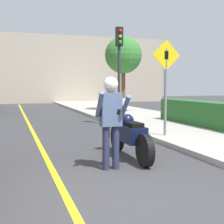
% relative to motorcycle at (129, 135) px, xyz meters
% --- Properties ---
extents(ground_plane, '(80.00, 80.00, 0.00)m').
position_rel_motorcycle_xyz_m(ground_plane, '(-1.19, -2.24, -0.52)').
color(ground_plane, '#38383A').
extents(sidewalk_curb, '(4.40, 44.00, 0.14)m').
position_rel_motorcycle_xyz_m(sidewalk_curb, '(3.61, 1.76, -0.45)').
color(sidewalk_curb, '#ADA89E').
rests_on(sidewalk_curb, ground).
extents(road_center_line, '(0.12, 36.00, 0.01)m').
position_rel_motorcycle_xyz_m(road_center_line, '(-1.79, 3.76, -0.51)').
color(road_center_line, yellow).
rests_on(road_center_line, ground).
extents(building_backdrop, '(28.00, 1.20, 6.42)m').
position_rel_motorcycle_xyz_m(building_backdrop, '(-1.19, 23.76, 2.69)').
color(building_backdrop, '#B2A38E').
rests_on(building_backdrop, ground).
extents(motorcycle, '(0.62, 2.36, 1.32)m').
position_rel_motorcycle_xyz_m(motorcycle, '(0.00, 0.00, 0.00)').
color(motorcycle, black).
rests_on(motorcycle, ground).
extents(person_biker, '(0.59, 0.49, 1.80)m').
position_rel_motorcycle_xyz_m(person_biker, '(-0.70, -0.81, 0.59)').
color(person_biker, '#282D4C').
rests_on(person_biker, ground).
extents(crossing_sign, '(0.91, 0.08, 2.84)m').
position_rel_motorcycle_xyz_m(crossing_sign, '(1.88, 1.86, 1.33)').
color(crossing_sign, slate).
rests_on(crossing_sign, sidewalk_curb).
extents(traffic_light, '(0.26, 0.30, 3.82)m').
position_rel_motorcycle_xyz_m(traffic_light, '(1.68, 5.44, 2.27)').
color(traffic_light, '#2D2D30').
rests_on(traffic_light, sidewalk_curb).
extents(hedge_row, '(0.90, 5.41, 0.90)m').
position_rel_motorcycle_xyz_m(hedge_row, '(4.41, 3.50, 0.07)').
color(hedge_row, '#286028').
rests_on(hedge_row, sidewalk_curb).
extents(street_tree, '(2.24, 2.24, 4.47)m').
position_rel_motorcycle_xyz_m(street_tree, '(4.06, 11.40, 2.94)').
color(street_tree, brown).
rests_on(street_tree, sidewalk_curb).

